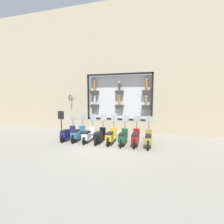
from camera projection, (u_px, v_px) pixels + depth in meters
name	position (u px, v px, depth m)	size (l,w,h in m)	color
ground_plane	(105.00, 145.00, 8.54)	(120.00, 120.00, 0.00)	gray
building_facade	(119.00, 67.00, 11.49)	(1.17, 36.00, 9.87)	tan
scooter_olive_0	(148.00, 139.00, 8.29)	(1.80, 0.61, 1.61)	black
scooter_red_1	(135.00, 138.00, 8.48)	(1.81, 0.60, 1.63)	black
scooter_green_2	(123.00, 137.00, 8.66)	(1.80, 0.60, 1.62)	black
scooter_yellow_3	(111.00, 136.00, 8.85)	(1.81, 0.60, 1.71)	black
scooter_black_4	(99.00, 136.00, 9.02)	(1.79, 0.60, 1.60)	black
scooter_white_5	(88.00, 135.00, 9.21)	(1.79, 0.60, 1.63)	black
scooter_teal_6	(78.00, 134.00, 9.40)	(1.81, 0.61, 1.64)	black
scooter_navy_7	(67.00, 134.00, 9.57)	(1.79, 0.61, 1.52)	black
shop_sign_post	(61.00, 123.00, 10.29)	(0.36, 0.45, 1.84)	#232326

